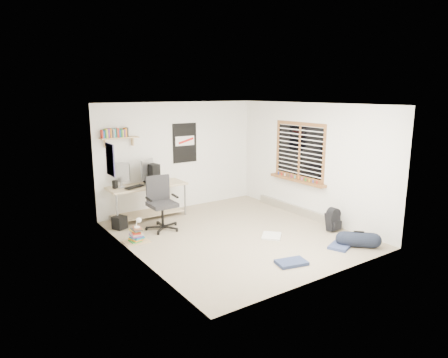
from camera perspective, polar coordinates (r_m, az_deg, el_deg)
floor at (r=7.87m, az=1.61°, el=-7.93°), size 4.00×4.50×0.01m
ceiling at (r=7.38m, az=1.73°, el=10.67°), size 4.00×4.50×0.01m
back_wall at (r=9.41m, az=-6.46°, el=3.28°), size 4.00×0.01×2.50m
left_wall at (r=6.57m, az=-12.62°, el=-0.88°), size 0.01×4.50×2.50m
right_wall at (r=8.84m, az=12.24°, el=2.49°), size 0.01×4.50×2.50m
desk at (r=8.93m, az=-10.95°, el=-3.17°), size 1.84×1.27×0.77m
monitor_left at (r=8.63m, az=-14.53°, el=0.29°), size 0.36×0.30×0.42m
monitor_right at (r=8.77m, az=-10.91°, el=0.73°), size 0.40×0.29×0.44m
pc_tower at (r=8.81m, az=-10.34°, el=0.79°), size 0.26×0.44×0.43m
keyboard at (r=8.55m, az=-12.66°, el=-1.08°), size 0.45×0.29×0.02m
speaker_left at (r=8.53m, az=-15.30°, el=-0.75°), size 0.11×0.11×0.17m
speaker_right at (r=8.69m, az=-8.43°, el=-0.16°), size 0.11×0.11×0.18m
office_chair at (r=8.09m, az=-8.81°, el=-3.81°), size 0.77×0.77×1.08m
wall_shelf at (r=8.65m, az=-14.72°, el=5.71°), size 0.80×0.22×0.24m
poster_back_wall at (r=9.42m, az=-5.62°, el=5.15°), size 0.62×0.03×0.92m
poster_left_wall at (r=7.64m, az=-15.95°, el=2.68°), size 0.02×0.42×0.60m
window at (r=8.97m, az=10.67°, el=3.99°), size 0.10×1.50×1.26m
baseboard_heater at (r=9.27m, az=10.36°, el=-4.35°), size 0.08×2.50×0.18m
backpack at (r=8.28m, az=15.30°, el=-5.84°), size 0.28×0.23×0.36m
duffel_bag at (r=7.60m, az=18.65°, el=-8.17°), size 0.38×0.38×0.53m
tshirt at (r=7.77m, az=6.80°, el=-8.08°), size 0.54×0.54×0.04m
jeans_a at (r=6.66m, az=9.61°, el=-11.67°), size 0.55×0.42×0.05m
jeans_b at (r=7.51m, az=16.24°, el=-9.19°), size 0.51×0.45×0.05m
book_stack at (r=7.61m, az=-12.46°, el=-7.71°), size 0.49×0.42×0.31m
desk_lamp at (r=7.52m, az=-12.34°, el=-6.08°), size 0.14×0.20×0.18m
subwoofer at (r=8.37m, az=-14.69°, el=-6.03°), size 0.30×0.30×0.26m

